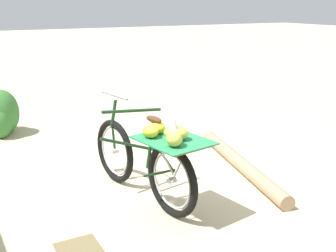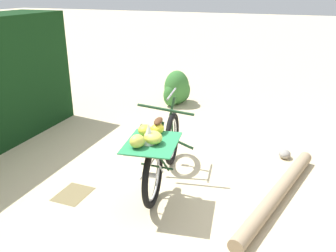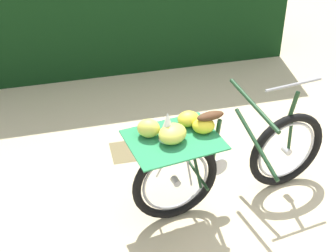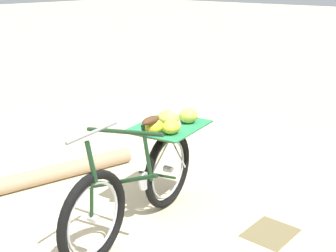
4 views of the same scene
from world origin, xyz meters
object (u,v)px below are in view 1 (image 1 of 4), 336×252
(bicycle, at_px, (147,157))
(path_stone, at_px, (191,140))
(fallen_log, at_px, (240,163))
(shrub_cluster, at_px, (2,115))

(bicycle, distance_m, path_stone, 1.99)
(path_stone, bearing_deg, fallen_log, 0.59)
(fallen_log, distance_m, shrub_cluster, 3.79)
(shrub_cluster, bearing_deg, path_stone, 52.31)
(path_stone, bearing_deg, shrub_cluster, -127.69)
(path_stone, bearing_deg, bicycle, -44.94)
(bicycle, bearing_deg, fallen_log, -90.28)
(bicycle, height_order, path_stone, bicycle)
(shrub_cluster, relative_size, path_stone, 3.79)
(shrub_cluster, bearing_deg, fallen_log, 38.47)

